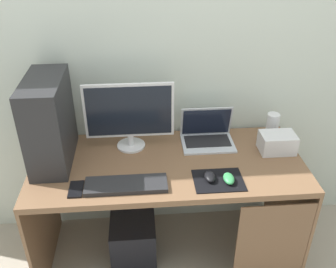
# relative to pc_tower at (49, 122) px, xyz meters

# --- Properties ---
(ground_plane) EXTENTS (8.00, 8.00, 0.00)m
(ground_plane) POSITION_rel_pc_tower_xyz_m (0.63, -0.08, -0.97)
(ground_plane) COLOR #9E9384
(wall_back) EXTENTS (4.00, 0.05, 2.60)m
(wall_back) POSITION_rel_pc_tower_xyz_m (0.63, 0.30, 0.33)
(wall_back) COLOR beige
(wall_back) RESTS_ON ground_plane
(desk) EXTENTS (1.52, 0.67, 0.73)m
(desk) POSITION_rel_pc_tower_xyz_m (0.65, -0.09, -0.38)
(desk) COLOR brown
(desk) RESTS_ON ground_plane
(pc_tower) EXTENTS (0.20, 0.44, 0.48)m
(pc_tower) POSITION_rel_pc_tower_xyz_m (0.00, 0.00, 0.00)
(pc_tower) COLOR #232326
(pc_tower) RESTS_ON desk
(monitor) EXTENTS (0.51, 0.17, 0.41)m
(monitor) POSITION_rel_pc_tower_xyz_m (0.42, 0.09, -0.03)
(monitor) COLOR silver
(monitor) RESTS_ON desk
(laptop) EXTENTS (0.31, 0.22, 0.21)m
(laptop) POSITION_rel_pc_tower_xyz_m (0.88, 0.11, -0.20)
(laptop) COLOR #B7BCC6
(laptop) RESTS_ON desk
(speaker) EXTENTS (0.08, 0.08, 0.16)m
(speaker) POSITION_rel_pc_tower_xyz_m (1.29, 0.14, -0.16)
(speaker) COLOR silver
(speaker) RESTS_ON desk
(projector) EXTENTS (0.20, 0.14, 0.11)m
(projector) POSITION_rel_pc_tower_xyz_m (1.27, -0.02, -0.19)
(projector) COLOR silver
(projector) RESTS_ON desk
(keyboard) EXTENTS (0.42, 0.14, 0.02)m
(keyboard) POSITION_rel_pc_tower_xyz_m (0.40, -0.28, -0.23)
(keyboard) COLOR #232326
(keyboard) RESTS_ON desk
(mousepad) EXTENTS (0.26, 0.20, 0.00)m
(mousepad) POSITION_rel_pc_tower_xyz_m (0.88, -0.27, -0.24)
(mousepad) COLOR black
(mousepad) RESTS_ON desk
(mouse_left) EXTENTS (0.06, 0.10, 0.03)m
(mouse_left) POSITION_rel_pc_tower_xyz_m (0.83, -0.26, -0.22)
(mouse_left) COLOR black
(mouse_left) RESTS_ON mousepad
(mouse_right) EXTENTS (0.06, 0.10, 0.03)m
(mouse_right) POSITION_rel_pc_tower_xyz_m (0.93, -0.29, -0.22)
(mouse_right) COLOR #338C4C
(mouse_right) RESTS_ON mousepad
(cell_phone) EXTENTS (0.07, 0.13, 0.01)m
(cell_phone) POSITION_rel_pc_tower_xyz_m (0.15, -0.29, -0.24)
(cell_phone) COLOR black
(cell_phone) RESTS_ON desk
(subwoofer) EXTENTS (0.28, 0.28, 0.28)m
(subwoofer) POSITION_rel_pc_tower_xyz_m (0.41, -0.08, -0.83)
(subwoofer) COLOR black
(subwoofer) RESTS_ON ground_plane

